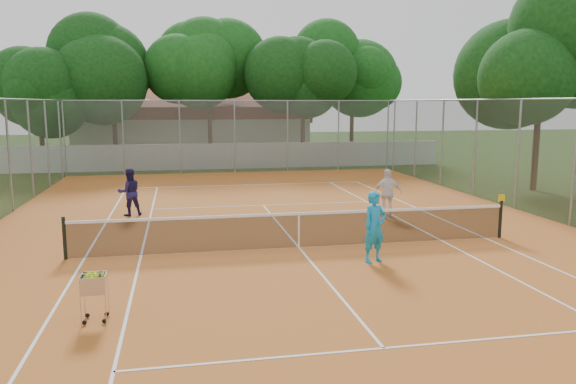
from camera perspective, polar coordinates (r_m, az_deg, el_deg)
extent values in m
plane|color=#1B340E|center=(15.16, 1.09, -5.73)|extent=(120.00, 120.00, 0.00)
cube|color=#B76223|center=(15.16, 1.09, -5.70)|extent=(18.00, 34.00, 0.02)
cube|color=white|center=(15.15, 1.09, -5.65)|extent=(10.98, 23.78, 0.01)
cube|color=black|center=(15.04, 1.10, -3.85)|extent=(11.88, 0.10, 0.98)
cube|color=slate|center=(14.78, 1.12, 1.79)|extent=(18.00, 34.00, 4.00)
cube|color=silver|center=(33.62, -5.74, 3.66)|extent=(26.00, 0.30, 1.50)
cube|color=beige|center=(43.38, -9.67, 6.70)|extent=(16.40, 9.00, 4.40)
cube|color=black|center=(36.48, -6.30, 10.76)|extent=(29.00, 19.00, 10.00)
imported|color=#178ECB|center=(13.79, 8.79, -3.53)|extent=(0.74, 0.61, 1.74)
imported|color=#1F1849|center=(20.03, -15.81, -0.01)|extent=(0.94, 0.82, 1.63)
imported|color=white|center=(19.32, 10.09, -0.11)|extent=(1.01, 0.54, 1.65)
cube|color=silver|center=(10.66, -19.06, -9.92)|extent=(0.52, 0.52, 0.94)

